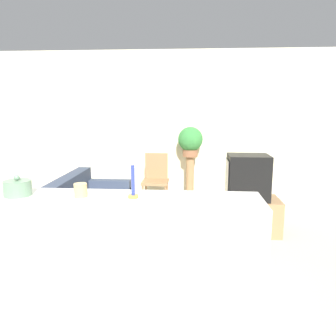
# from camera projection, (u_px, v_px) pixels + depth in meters

# --- Properties ---
(ground_plane) EXTENTS (14.00, 14.00, 0.00)m
(ground_plane) POSITION_uv_depth(u_px,v_px,m) (98.00, 294.00, 3.00)
(ground_plane) COLOR beige
(wall_back) EXTENTS (9.00, 0.06, 2.70)m
(wall_back) POSITION_uv_depth(u_px,v_px,m) (147.00, 125.00, 6.11)
(wall_back) COLOR beige
(wall_back) RESTS_ON ground_plane
(couch) EXTENTS (0.86, 1.79, 0.73)m
(couch) POSITION_uv_depth(u_px,v_px,m) (86.00, 212.00, 4.52)
(couch) COLOR #384256
(couch) RESTS_ON ground_plane
(tv_stand) EXTENTS (0.87, 0.52, 0.48)m
(tv_stand) POSITION_uv_depth(u_px,v_px,m) (246.00, 215.00, 4.45)
(tv_stand) COLOR #9E754C
(tv_stand) RESTS_ON ground_plane
(television) EXTENTS (0.55, 0.44, 0.59)m
(television) POSITION_uv_depth(u_px,v_px,m) (247.00, 177.00, 4.35)
(television) COLOR black
(television) RESTS_ON tv_stand
(wooden_chair) EXTENTS (0.44, 0.44, 0.90)m
(wooden_chair) POSITION_uv_depth(u_px,v_px,m) (156.00, 177.00, 5.66)
(wooden_chair) COLOR #9E754C
(wooden_chair) RESTS_ON ground_plane
(plant_stand) EXTENTS (0.14, 0.14, 0.81)m
(plant_stand) POSITION_uv_depth(u_px,v_px,m) (190.00, 178.00, 5.95)
(plant_stand) COLOR #9E754C
(plant_stand) RESTS_ON ground_plane
(potted_plant) EXTENTS (0.44, 0.44, 0.53)m
(potted_plant) POSITION_uv_depth(u_px,v_px,m) (190.00, 141.00, 5.82)
(potted_plant) COLOR #8E5B3D
(potted_plant) RESTS_ON plant_stand
(foreground_counter) EXTENTS (2.64, 0.44, 1.09)m
(foreground_counter) POSITION_uv_depth(u_px,v_px,m) (72.00, 270.00, 2.33)
(foreground_counter) COLOR white
(foreground_counter) RESTS_ON ground_plane
(decorative_bowl) EXTENTS (0.18, 0.18, 0.15)m
(decorative_bowl) POSITION_uv_depth(u_px,v_px,m) (18.00, 188.00, 2.25)
(decorative_bowl) COLOR gray
(decorative_bowl) RESTS_ON foreground_counter
(candle_jar) EXTENTS (0.09, 0.09, 0.09)m
(candle_jar) POSITION_uv_depth(u_px,v_px,m) (81.00, 190.00, 2.22)
(candle_jar) COLOR tan
(candle_jar) RESTS_ON foreground_counter
(candlestick) EXTENTS (0.07, 0.07, 0.22)m
(candlestick) POSITION_uv_depth(u_px,v_px,m) (133.00, 188.00, 2.19)
(candlestick) COLOR #B7933D
(candlestick) RESTS_ON foreground_counter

